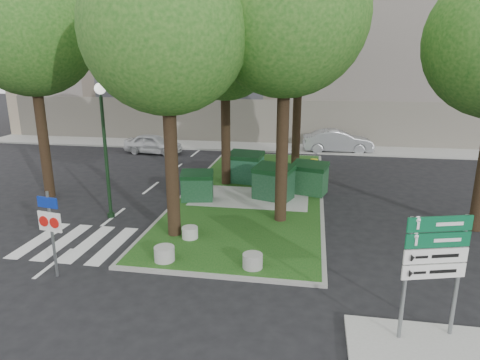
% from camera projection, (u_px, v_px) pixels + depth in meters
% --- Properties ---
extents(ground, '(120.00, 120.00, 0.00)m').
position_uv_depth(ground, '(198.00, 275.00, 12.24)').
color(ground, black).
rests_on(ground, ground).
extents(median_island, '(6.00, 16.00, 0.12)m').
position_uv_depth(median_island, '(254.00, 192.00, 19.73)').
color(median_island, '#174714').
rests_on(median_island, ground).
extents(median_kerb, '(6.30, 16.30, 0.10)m').
position_uv_depth(median_kerb, '(254.00, 192.00, 19.73)').
color(median_kerb, gray).
rests_on(median_kerb, ground).
extents(building_sidewalk, '(42.00, 3.00, 0.12)m').
position_uv_depth(building_sidewalk, '(267.00, 147.00, 29.77)').
color(building_sidewalk, '#999993').
rests_on(building_sidewalk, ground).
extents(zebra_crossing, '(5.00, 3.00, 0.01)m').
position_uv_depth(zebra_crossing, '(101.00, 244.00, 14.27)').
color(zebra_crossing, silver).
rests_on(zebra_crossing, ground).
extents(apartment_building, '(41.00, 12.00, 16.00)m').
position_uv_depth(apartment_building, '(279.00, 33.00, 34.73)').
color(apartment_building, '#C4B493').
rests_on(apartment_building, ground).
extents(tree_median_near_left, '(5.20, 5.20, 10.53)m').
position_uv_depth(tree_median_near_left, '(168.00, 13.00, 12.91)').
color(tree_median_near_left, black).
rests_on(tree_median_near_left, ground).
extents(tree_median_mid, '(4.80, 4.80, 9.99)m').
position_uv_depth(tree_median_mid, '(227.00, 36.00, 19.08)').
color(tree_median_mid, black).
rests_on(tree_median_mid, ground).
extents(tree_median_far, '(5.80, 5.80, 11.93)m').
position_uv_depth(tree_median_far, '(303.00, 10.00, 21.04)').
color(tree_median_far, black).
rests_on(tree_median_far, ground).
extents(tree_street_left, '(5.40, 5.40, 11.00)m').
position_uv_depth(tree_street_left, '(31.00, 16.00, 17.28)').
color(tree_street_left, black).
rests_on(tree_street_left, ground).
extents(dumpster_a, '(1.53, 1.20, 1.28)m').
position_uv_depth(dumpster_a, '(197.00, 186.00, 18.29)').
color(dumpster_a, '#0E351B').
rests_on(dumpster_a, median_island).
extents(dumpster_b, '(1.80, 1.40, 1.52)m').
position_uv_depth(dumpster_b, '(246.00, 167.00, 20.96)').
color(dumpster_b, '#134329').
rests_on(dumpster_b, median_island).
extents(dumpster_c, '(1.91, 1.61, 1.51)m').
position_uv_depth(dumpster_c, '(273.00, 182.00, 18.41)').
color(dumpster_c, black).
rests_on(dumpster_c, median_island).
extents(dumpster_d, '(1.79, 1.46, 1.44)m').
position_uv_depth(dumpster_d, '(309.00, 178.00, 19.18)').
color(dumpster_d, '#123C1D').
rests_on(dumpster_d, median_island).
extents(bollard_left, '(0.61, 0.61, 0.44)m').
position_uv_depth(bollard_left, '(164.00, 254.00, 12.81)').
color(bollard_left, '#9E9D99').
rests_on(bollard_left, median_island).
extents(bollard_right, '(0.59, 0.59, 0.42)m').
position_uv_depth(bollard_right, '(253.00, 261.00, 12.38)').
color(bollard_right, gray).
rests_on(bollard_right, median_island).
extents(bollard_mid, '(0.54, 0.54, 0.39)m').
position_uv_depth(bollard_mid, '(190.00, 233.00, 14.44)').
color(bollard_mid, '#ABACA7').
rests_on(bollard_mid, median_island).
extents(litter_bin, '(0.40, 0.40, 0.70)m').
position_uv_depth(litter_bin, '(314.00, 166.00, 22.93)').
color(litter_bin, yellow).
rests_on(litter_bin, median_island).
extents(street_lamp, '(0.41, 0.41, 5.15)m').
position_uv_depth(street_lamp, '(104.00, 135.00, 15.86)').
color(street_lamp, black).
rests_on(street_lamp, ground).
extents(traffic_sign_pole, '(0.75, 0.18, 2.53)m').
position_uv_depth(traffic_sign_pole, '(51.00, 223.00, 11.74)').
color(traffic_sign_pole, slate).
rests_on(traffic_sign_pole, ground).
extents(directional_sign, '(1.35, 0.43, 2.79)m').
position_uv_depth(directional_sign, '(435.00, 258.00, 8.88)').
color(directional_sign, slate).
rests_on(directional_sign, sidewalk_corner).
extents(car_white, '(3.90, 1.88, 1.28)m').
position_uv_depth(car_white, '(153.00, 144.00, 27.94)').
color(car_white, silver).
rests_on(car_white, ground).
extents(car_silver, '(4.66, 1.99, 1.49)m').
position_uv_depth(car_silver, '(338.00, 141.00, 28.25)').
color(car_silver, '#A3A5AA').
rests_on(car_silver, ground).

